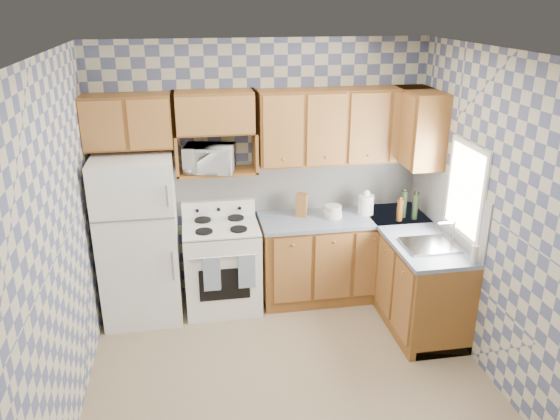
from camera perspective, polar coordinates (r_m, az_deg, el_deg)
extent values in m
plane|color=#907558|center=(4.94, 0.94, -16.90)|extent=(3.40, 3.40, 0.00)
cube|color=#4F5679|center=(5.72, -1.93, 3.96)|extent=(3.40, 0.02, 2.70)
cube|color=#4F5679|center=(4.83, 21.27, -0.88)|extent=(0.02, 3.20, 2.70)
cube|color=silver|center=(5.82, 2.00, 2.72)|extent=(2.60, 0.02, 0.56)
cube|color=silver|center=(5.53, 16.91, 0.75)|extent=(0.02, 1.60, 0.56)
cube|color=white|center=(5.55, -14.52, -2.93)|extent=(0.75, 0.70, 1.68)
cube|color=white|center=(5.72, -6.06, -5.91)|extent=(0.76, 0.65, 0.90)
cube|color=silver|center=(5.53, -6.24, -1.71)|extent=(0.76, 0.65, 0.02)
cube|color=white|center=(5.75, -6.47, 0.22)|extent=(0.76, 0.08, 0.17)
cube|color=navy|center=(5.36, -7.13, -6.67)|extent=(0.17, 0.02, 0.35)
cube|color=navy|center=(5.38, -3.50, -6.42)|extent=(0.17, 0.02, 0.35)
cube|color=brown|center=(5.95, 6.50, -4.91)|extent=(1.75, 0.60, 0.88)
cube|color=brown|center=(5.71, 13.47, -6.57)|extent=(0.60, 1.60, 0.88)
cube|color=slate|center=(5.76, 6.70, -0.82)|extent=(1.77, 0.63, 0.04)
cube|color=slate|center=(5.52, 13.82, -2.34)|extent=(0.63, 1.60, 0.04)
cube|color=brown|center=(5.60, 6.72, 8.75)|extent=(1.75, 0.33, 0.74)
cube|color=brown|center=(5.39, -15.66, 8.91)|extent=(0.82, 0.33, 0.50)
cube|color=brown|center=(5.68, 14.22, 8.40)|extent=(0.33, 0.70, 0.74)
cube|color=brown|center=(5.50, -6.58, 4.03)|extent=(0.80, 0.33, 0.03)
imported|color=white|center=(5.42, -7.38, 5.36)|extent=(0.54, 0.42, 0.26)
cube|color=#B7B7BC|center=(5.22, 15.37, -3.60)|extent=(0.48, 0.40, 0.03)
cube|color=silver|center=(5.16, 18.82, 1.99)|extent=(0.02, 0.66, 0.86)
cylinder|color=black|center=(5.78, 12.79, 0.59)|extent=(0.06, 0.06, 0.28)
cylinder|color=black|center=(5.77, 13.92, 0.35)|extent=(0.06, 0.06, 0.27)
cylinder|color=#592F0E|center=(5.88, 13.98, 0.63)|extent=(0.06, 0.06, 0.25)
cylinder|color=#592F0E|center=(5.69, 12.41, 0.00)|extent=(0.06, 0.06, 0.23)
cube|color=brown|center=(5.69, 2.30, 0.54)|extent=(0.14, 0.14, 0.24)
cylinder|color=white|center=(5.81, 8.96, 0.57)|extent=(0.16, 0.16, 0.21)
cylinder|color=beige|center=(4.97, 19.66, -4.42)|extent=(0.06, 0.06, 0.17)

